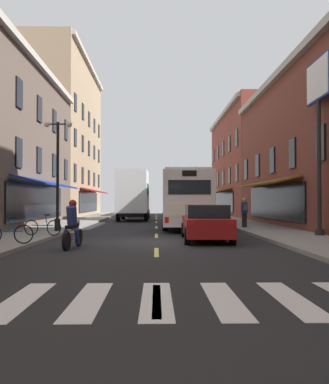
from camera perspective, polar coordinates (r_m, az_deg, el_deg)
The scene contains 15 objects.
ground_plane at distance 17.12m, azimuth -1.08°, elevation -6.78°, with size 34.80×80.00×0.10m, color black.
lane_centre_dashes at distance 16.86m, azimuth -1.08°, elevation -6.68°, with size 0.14×73.90×0.01m.
crosswalk_near at distance 7.22m, azimuth -1.05°, elevation -14.03°, with size 7.10×2.80×0.01m.
sidewalk_left at distance 18.09m, azimuth -20.22°, elevation -6.02°, with size 3.00×80.00×0.14m, color gray.
sidewalk_right at distance 18.10m, azimuth 18.06°, elevation -6.03°, with size 3.00×80.00×0.14m, color gray.
billboard_sign at distance 20.23m, azimuth 19.74°, elevation 11.20°, with size 0.40×2.57×7.67m.
transit_bus at distance 26.89m, azimuth 2.65°, elevation -0.96°, with size 2.90×12.46×3.31m.
box_truck at distance 35.73m, azimuth -4.12°, elevation -0.47°, with size 2.58×7.05×4.08m.
sedan_near at distance 17.63m, azimuth 5.52°, elevation -4.05°, with size 1.99×4.85×1.46m.
sedan_mid at distance 44.72m, azimuth -3.48°, elevation -2.38°, with size 2.08×4.52×1.40m.
motorcycle_rider at distance 14.97m, azimuth -12.07°, elevation -4.63°, with size 0.64×2.07×1.66m.
bicycle_near at distance 19.21m, azimuth -15.86°, elevation -4.48°, with size 1.68×0.54×0.91m.
bicycle_mid at distance 15.73m, azimuth -20.04°, elevation -5.17°, with size 1.71×0.48×0.91m.
pedestrian_near at distance 24.74m, azimuth 10.55°, elevation -2.60°, with size 0.36×0.51×1.64m.
street_lamp_twin at distance 21.92m, azimuth -13.98°, elevation 2.86°, with size 1.42×0.32×5.45m.
Camera 1 is at (-0.01, -17.04, 1.60)m, focal length 40.24 mm.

